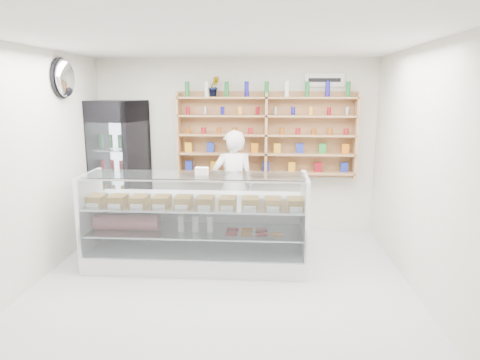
{
  "coord_description": "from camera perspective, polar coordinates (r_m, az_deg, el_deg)",
  "views": [
    {
      "loc": [
        0.53,
        -4.46,
        2.29
      ],
      "look_at": [
        0.18,
        0.9,
        1.16
      ],
      "focal_mm": 32.0,
      "sensor_mm": 36.0,
      "label": 1
    }
  ],
  "objects": [
    {
      "name": "room",
      "position": [
        4.57,
        -2.99,
        0.63
      ],
      "size": [
        5.0,
        5.0,
        5.0
      ],
      "color": "silver",
      "rests_on": "ground"
    },
    {
      "name": "display_counter",
      "position": [
        5.73,
        -5.81,
        -8.03
      ],
      "size": [
        2.86,
        0.85,
        1.25
      ],
      "color": "white",
      "rests_on": "floor"
    },
    {
      "name": "shop_worker",
      "position": [
        6.49,
        -0.88,
        -0.88
      ],
      "size": [
        0.7,
        0.52,
        1.72
      ],
      "primitive_type": "imported",
      "rotation": [
        0.0,
        0.0,
        3.33
      ],
      "color": "silver",
      "rests_on": "floor"
    },
    {
      "name": "drinks_cooler",
      "position": [
        7.11,
        -15.85,
        1.55
      ],
      "size": [
        0.91,
        0.89,
        2.14
      ],
      "rotation": [
        0.0,
        0.0,
        -0.21
      ],
      "color": "black",
      "rests_on": "floor"
    },
    {
      "name": "wall_shelving",
      "position": [
        6.83,
        3.5,
        5.98
      ],
      "size": [
        2.84,
        0.28,
        1.33
      ],
      "color": "#A37A4D",
      "rests_on": "back_wall"
    },
    {
      "name": "potted_plant",
      "position": [
        6.85,
        -3.47,
        12.35
      ],
      "size": [
        0.21,
        0.19,
        0.32
      ],
      "primitive_type": "imported",
      "rotation": [
        0.0,
        0.0,
        0.37
      ],
      "color": "#1E6626",
      "rests_on": "wall_shelving"
    },
    {
      "name": "security_mirror",
      "position": [
        6.27,
        -22.31,
        12.45
      ],
      "size": [
        0.15,
        0.5,
        0.5
      ],
      "primitive_type": "ellipsoid",
      "color": "silver",
      "rests_on": "left_wall"
    },
    {
      "name": "wall_sign",
      "position": [
        6.98,
        11.2,
        12.94
      ],
      "size": [
        0.62,
        0.03,
        0.2
      ],
      "primitive_type": "cube",
      "color": "white",
      "rests_on": "back_wall"
    }
  ]
}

